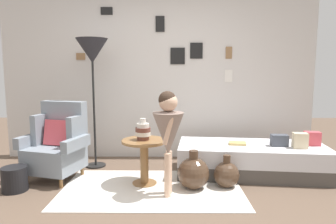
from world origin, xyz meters
TOP-DOWN VIEW (x-y plane):
  - ground_plane at (0.00, 0.00)m, footprint 12.00×12.00m
  - gallery_wall at (0.00, 1.95)m, footprint 4.80×0.12m
  - rug at (-0.03, 0.57)m, footprint 2.06×1.23m
  - armchair at (-1.25, 0.95)m, footprint 0.86×0.74m
  - daybed at (1.25, 1.09)m, footprint 1.97×0.99m
  - pillow_head at (2.02, 1.06)m, footprint 0.20×0.14m
  - pillow_mid at (1.80, 0.91)m, footprint 0.18×0.14m
  - pillow_back at (1.58, 1.02)m, footprint 0.21×0.13m
  - side_table at (-0.13, 0.72)m, footprint 0.53×0.53m
  - vase_striped at (-0.15, 0.73)m, footprint 0.18×0.18m
  - floor_lamp at (-0.89, 1.41)m, footprint 0.44×0.44m
  - person_child at (0.16, 0.38)m, footprint 0.34×0.34m
  - book_on_daybed at (1.06, 1.10)m, footprint 0.24×0.20m
  - demijohn_near at (0.45, 0.58)m, footprint 0.37×0.37m
  - demijohn_far at (0.84, 0.63)m, footprint 0.30×0.30m
  - magazine_basket at (-1.59, 0.50)m, footprint 0.28×0.28m

SIDE VIEW (x-z plane):
  - ground_plane at x=0.00m, z-range 0.00..0.00m
  - rug at x=-0.03m, z-range 0.00..0.01m
  - magazine_basket at x=-1.59m, z-range 0.00..0.28m
  - demijohn_far at x=0.84m, z-range -0.04..0.35m
  - demijohn_near at x=0.45m, z-range -0.04..0.42m
  - daybed at x=1.25m, z-range 0.00..0.40m
  - side_table at x=-0.13m, z-range 0.11..0.66m
  - book_on_daybed at x=1.06m, z-range 0.40..0.43m
  - armchair at x=-1.25m, z-range -0.05..0.92m
  - pillow_back at x=1.58m, z-range 0.40..0.55m
  - pillow_head at x=2.02m, z-range 0.40..0.58m
  - pillow_mid at x=1.80m, z-range 0.40..0.59m
  - vase_striped at x=-0.15m, z-range 0.52..0.78m
  - person_child at x=0.16m, z-range 0.16..1.31m
  - gallery_wall at x=0.00m, z-range 0.00..2.60m
  - floor_lamp at x=-0.89m, z-range 0.68..2.48m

